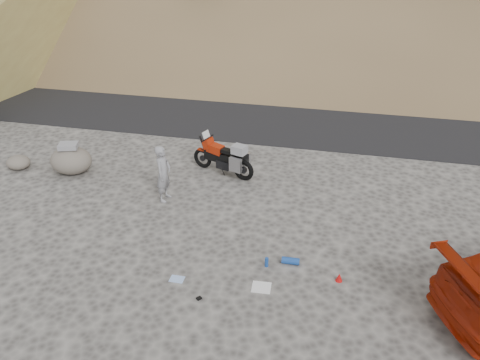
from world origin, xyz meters
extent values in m
plane|color=#413F3C|center=(0.00, 0.00, 0.00)|extent=(140.00, 140.00, 0.00)
cube|color=black|center=(0.00, 9.00, 0.00)|extent=(120.00, 7.00, 0.05)
torus|color=black|center=(-0.97, 3.40, 0.33)|extent=(0.66, 0.33, 0.66)
cylinder|color=black|center=(-0.97, 3.40, 0.33)|extent=(0.21, 0.12, 0.20)
torus|color=black|center=(0.50, 2.89, 0.33)|extent=(0.71, 0.36, 0.70)
cylinder|color=black|center=(0.50, 2.89, 0.33)|extent=(0.23, 0.15, 0.22)
cylinder|color=black|center=(-0.89, 3.37, 0.70)|extent=(0.37, 0.18, 0.81)
cylinder|color=black|center=(-0.76, 3.33, 1.08)|extent=(0.25, 0.60, 0.04)
cube|color=black|center=(-0.26, 3.15, 0.55)|extent=(1.21, 0.62, 0.30)
cube|color=black|center=(-0.16, 3.12, 0.35)|extent=(0.52, 0.43, 0.28)
cube|color=#9C1E08|center=(-0.47, 3.23, 0.80)|extent=(0.60, 0.46, 0.31)
cube|color=#9C1E08|center=(-0.73, 3.32, 0.92)|extent=(0.40, 0.42, 0.35)
cube|color=silver|center=(-0.79, 3.34, 1.18)|extent=(0.21, 0.32, 0.26)
cube|color=black|center=(-0.02, 3.07, 0.82)|extent=(0.59, 0.39, 0.12)
cube|color=black|center=(0.34, 2.94, 0.78)|extent=(0.39, 0.29, 0.10)
cube|color=#AAA9AE|center=(0.29, 2.68, 0.58)|extent=(0.42, 0.25, 0.45)
cube|color=#AAA9AE|center=(0.46, 3.18, 0.58)|extent=(0.42, 0.25, 0.45)
cube|color=gray|center=(0.36, 2.94, 0.98)|extent=(0.51, 0.46, 0.26)
cube|color=#9C1E08|center=(-0.97, 3.40, 0.63)|extent=(0.32, 0.21, 0.04)
cylinder|color=black|center=(-0.17, 2.93, 0.18)|extent=(0.09, 0.21, 0.37)
cylinder|color=#AAA9AE|center=(0.27, 2.82, 0.40)|extent=(0.46, 0.24, 0.13)
imported|color=gray|center=(-1.44, 1.24, 0.00)|extent=(0.44, 0.64, 1.67)
ellipsoid|color=#59554C|center=(-4.91, 2.16, 0.43)|extent=(1.41, 1.23, 0.85)
cube|color=gray|center=(-4.91, 2.16, 0.94)|extent=(0.77, 0.67, 0.18)
ellipsoid|color=#59554C|center=(-6.74, 2.01, 0.22)|extent=(0.80, 0.73, 0.45)
cube|color=white|center=(1.93, -1.83, 0.01)|extent=(0.44, 0.39, 0.01)
cylinder|color=#184294|center=(2.44, -0.87, 0.08)|extent=(0.41, 0.18, 0.16)
cylinder|color=#184294|center=(1.91, -1.09, 0.12)|extent=(0.11, 0.11, 0.23)
cone|color=red|center=(3.57, -1.24, 0.10)|extent=(0.19, 0.19, 0.20)
cube|color=black|center=(0.70, -2.47, 0.02)|extent=(0.13, 0.13, 0.04)
cube|color=#99B8EC|center=(0.03, -1.98, 0.01)|extent=(0.32, 0.24, 0.01)
camera|label=1|loc=(3.18, -9.56, 7.00)|focal=35.00mm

